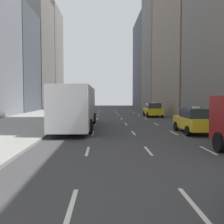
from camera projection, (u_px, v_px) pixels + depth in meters
name	position (u px, v px, depth m)	size (l,w,h in m)	color
sidewalk_left	(24.00, 123.00, 24.74)	(8.00, 66.00, 0.15)	gray
lane_markings	(129.00, 128.00, 21.06)	(5.72, 56.00, 0.01)	white
building_row_right	(182.00, 19.00, 38.01)	(6.00, 76.25, 34.20)	#A89E89
taxi_lead	(153.00, 110.00, 33.10)	(2.02, 4.40, 1.87)	yellow
taxi_second	(195.00, 120.00, 17.93)	(2.02, 4.40, 1.87)	yellow
city_bus	(76.00, 106.00, 20.74)	(2.80, 11.61, 3.25)	silver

